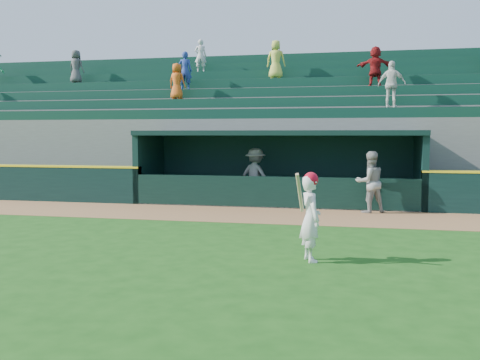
{
  "coord_description": "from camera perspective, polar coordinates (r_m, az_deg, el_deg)",
  "views": [
    {
      "loc": [
        2.54,
        -10.19,
        2.33
      ],
      "look_at": [
        0.0,
        1.6,
        1.3
      ],
      "focal_mm": 40.0,
      "sensor_mm": 36.0,
      "label": 1
    }
  ],
  "objects": [
    {
      "name": "ground",
      "position": [
        10.76,
        -1.81,
        -7.63
      ],
      "size": [
        120.0,
        120.0,
        0.0
      ],
      "primitive_type": "plane",
      "color": "#1A4912",
      "rests_on": "ground"
    },
    {
      "name": "dugout",
      "position": [
        18.4,
        4.2,
        1.83
      ],
      "size": [
        9.4,
        2.8,
        2.46
      ],
      "color": "slate",
      "rests_on": "ground"
    },
    {
      "name": "warning_track",
      "position": [
        15.48,
        2.58,
        -3.77
      ],
      "size": [
        40.0,
        3.0,
        0.01
      ],
      "primitive_type": "cube",
      "color": "olive",
      "rests_on": "ground"
    },
    {
      "name": "batter_at_plate",
      "position": [
        9.91,
        7.52,
        -3.84
      ],
      "size": [
        0.58,
        0.83,
        1.66
      ],
      "color": "white",
      "rests_on": "ground"
    },
    {
      "name": "stands",
      "position": [
        22.9,
        5.85,
        5.03
      ],
      "size": [
        34.5,
        6.28,
        7.51
      ],
      "color": "slate",
      "rests_on": "ground"
    },
    {
      "name": "dugout_player_inside",
      "position": [
        18.28,
        1.66,
        0.49
      ],
      "size": [
        1.38,
        1.12,
        1.87
      ],
      "primitive_type": "imported",
      "rotation": [
        0.0,
        0.0,
        2.72
      ],
      "color": "#999994",
      "rests_on": "ground"
    },
    {
      "name": "dugout_player_front",
      "position": [
        16.34,
        13.69,
        -0.22
      ],
      "size": [
        1.1,
        1.0,
        1.83
      ],
      "primitive_type": "imported",
      "rotation": [
        0.0,
        0.0,
        3.57
      ],
      "color": "#979893",
      "rests_on": "ground"
    }
  ]
}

